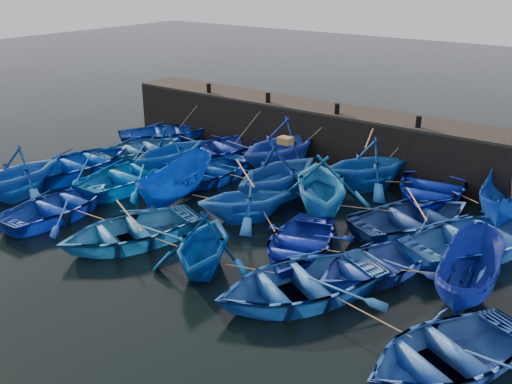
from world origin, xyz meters
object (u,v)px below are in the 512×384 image
Objects in this scene: boat_0 at (165,133)px; boat_13 at (81,163)px; boat_8 at (212,171)px; wooden_crate at (285,141)px; boat_20 at (17,173)px.

boat_13 is at bearing 133.32° from boat_0.
boat_8 is 0.83× the size of boat_13.
wooden_crate is (10.16, -3.18, 2.13)m from boat_0.
boat_20 reaches higher than boat_0.
boat_0 is 6.92m from boat_8.
wooden_crate is at bearing -3.55° from boat_8.
boat_13 is at bearing -154.46° from boat_8.
wooden_crate is at bearing -161.13° from boat_13.
boat_8 is at bearing -149.82° from boat_13.
boat_8 is 1.09× the size of boat_20.
boat_8 is (6.17, -3.14, -0.04)m from boat_0.
boat_8 is 8.27m from boat_20.
boat_0 is 1.07× the size of boat_8.
boat_0 is at bearing 162.62° from wooden_crate.
wooden_crate is (9.27, 6.30, 1.54)m from boat_20.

